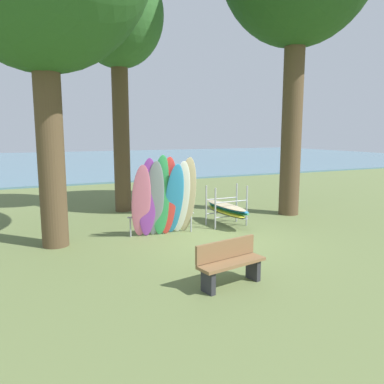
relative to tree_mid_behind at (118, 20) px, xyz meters
name	(u,v)px	position (x,y,z in m)	size (l,w,h in m)	color
ground_plane	(213,239)	(1.24, -4.76, -6.67)	(80.00, 80.00, 0.00)	olive
lake_water	(69,161)	(1.24, 25.65, -6.62)	(80.00, 36.00, 0.10)	slate
tree_mid_behind	(118,20)	(0.00, 0.00, 0.00)	(3.15, 3.15, 8.68)	brown
leaning_board_pile	(165,198)	(0.15, -3.94, -5.59)	(1.93, 0.85, 2.29)	pink
board_storage_rack	(227,209)	(2.36, -3.52, -6.14)	(1.15, 2.13, 1.25)	#9EA0A5
park_bench	(230,262)	(0.07, -7.63, -6.21)	(1.45, 0.66, 0.85)	#2D2D33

